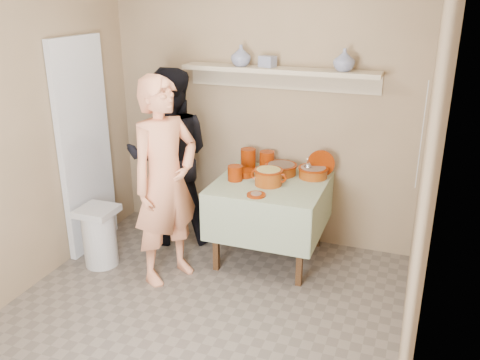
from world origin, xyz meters
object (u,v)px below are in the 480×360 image
at_px(person_cook, 166,182).
at_px(trash_bin, 100,236).
at_px(cazuela_rice, 268,176).
at_px(person_helper, 170,157).
at_px(serving_table, 271,194).

bearing_deg(person_cook, trash_bin, 118.42).
distance_m(person_cook, cazuela_rice, 0.90).
bearing_deg(person_helper, serving_table, 154.73).
relative_size(person_cook, serving_table, 1.81).
xyz_separation_m(person_cook, serving_table, (0.72, 0.61, -0.24)).
distance_m(person_cook, trash_bin, 0.91).
bearing_deg(person_helper, trash_bin, 39.58).
bearing_deg(trash_bin, person_cook, 3.17).
xyz_separation_m(person_cook, cazuela_rice, (0.72, 0.54, -0.04)).
xyz_separation_m(person_cook, person_helper, (-0.31, 0.67, -0.02)).
xyz_separation_m(person_helper, trash_bin, (-0.38, -0.71, -0.58)).
relative_size(person_cook, cazuela_rice, 5.34).
bearing_deg(serving_table, person_cook, -139.69).
distance_m(person_cook, person_helper, 0.74).
xyz_separation_m(serving_table, trash_bin, (-1.41, -0.65, -0.36)).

